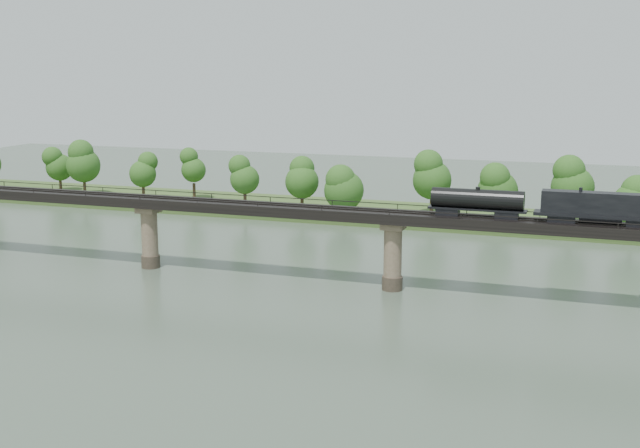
% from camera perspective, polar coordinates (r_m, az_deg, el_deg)
% --- Properties ---
extents(ground, '(400.00, 400.00, 0.00)m').
position_cam_1_polar(ground, '(89.67, 0.37, -9.63)').
color(ground, '#384739').
rests_on(ground, ground).
extents(far_bank, '(300.00, 24.00, 1.60)m').
position_cam_1_polar(far_bank, '(169.42, 9.73, 0.42)').
color(far_bank, '#314C1E').
rests_on(far_bank, ground).
extents(bridge, '(236.00, 30.00, 11.50)m').
position_cam_1_polar(bridge, '(115.69, 5.20, -2.07)').
color(bridge, '#473A2D').
rests_on(bridge, ground).
extents(bridge_superstructure, '(220.00, 4.90, 0.75)m').
position_cam_1_polar(bridge_superstructure, '(114.42, 5.25, 1.02)').
color(bridge_superstructure, black).
rests_on(bridge_superstructure, bridge).
extents(far_treeline, '(289.06, 17.54, 13.60)m').
position_cam_1_polar(far_treeline, '(165.33, 6.75, 3.06)').
color(far_treeline, '#382619').
rests_on(far_treeline, far_bank).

